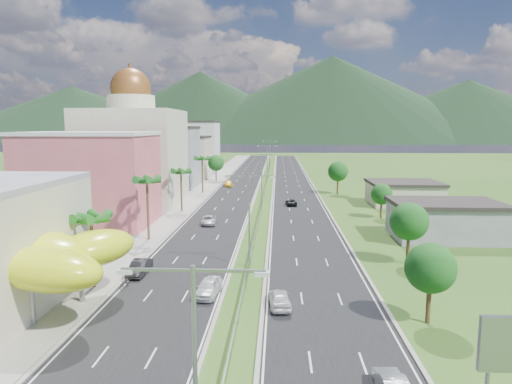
# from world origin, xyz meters

# --- Properties ---
(ground) EXTENTS (500.00, 500.00, 0.00)m
(ground) POSITION_xyz_m (0.00, 0.00, 0.00)
(ground) COLOR #2D5119
(ground) RESTS_ON ground
(road_left) EXTENTS (11.00, 260.00, 0.04)m
(road_left) POSITION_xyz_m (-7.50, 90.00, 0.02)
(road_left) COLOR black
(road_left) RESTS_ON ground
(road_right) EXTENTS (11.00, 260.00, 0.04)m
(road_right) POSITION_xyz_m (7.50, 90.00, 0.02)
(road_right) COLOR black
(road_right) RESTS_ON ground
(sidewalk_left) EXTENTS (7.00, 260.00, 0.12)m
(sidewalk_left) POSITION_xyz_m (-17.00, 90.00, 0.06)
(sidewalk_left) COLOR gray
(sidewalk_left) RESTS_ON ground
(median_guardrail) EXTENTS (0.10, 216.06, 0.76)m
(median_guardrail) POSITION_xyz_m (0.00, 71.99, 0.62)
(median_guardrail) COLOR gray
(median_guardrail) RESTS_ON ground
(streetlight_median_a) EXTENTS (6.04, 0.25, 11.00)m
(streetlight_median_a) POSITION_xyz_m (0.00, -25.00, 6.75)
(streetlight_median_a) COLOR gray
(streetlight_median_a) RESTS_ON ground
(streetlight_median_b) EXTENTS (6.04, 0.25, 11.00)m
(streetlight_median_b) POSITION_xyz_m (0.00, 10.00, 6.75)
(streetlight_median_b) COLOR gray
(streetlight_median_b) RESTS_ON ground
(streetlight_median_c) EXTENTS (6.04, 0.25, 11.00)m
(streetlight_median_c) POSITION_xyz_m (0.00, 50.00, 6.75)
(streetlight_median_c) COLOR gray
(streetlight_median_c) RESTS_ON ground
(streetlight_median_d) EXTENTS (6.04, 0.25, 11.00)m
(streetlight_median_d) POSITION_xyz_m (0.00, 95.00, 6.75)
(streetlight_median_d) COLOR gray
(streetlight_median_d) RESTS_ON ground
(streetlight_median_e) EXTENTS (6.04, 0.25, 11.00)m
(streetlight_median_e) POSITION_xyz_m (0.00, 140.00, 6.75)
(streetlight_median_e) COLOR gray
(streetlight_median_e) RESTS_ON ground
(lime_canopy) EXTENTS (18.00, 15.00, 7.40)m
(lime_canopy) POSITION_xyz_m (-20.00, -4.00, 4.99)
(lime_canopy) COLOR #CCDD15
(lime_canopy) RESTS_ON ground
(pink_shophouse) EXTENTS (20.00, 15.00, 15.00)m
(pink_shophouse) POSITION_xyz_m (-28.00, 32.00, 7.50)
(pink_shophouse) COLOR #C45064
(pink_shophouse) RESTS_ON ground
(domed_building) EXTENTS (20.00, 20.00, 28.70)m
(domed_building) POSITION_xyz_m (-28.00, 55.00, 11.35)
(domed_building) COLOR beige
(domed_building) RESTS_ON ground
(midrise_grey) EXTENTS (16.00, 15.00, 16.00)m
(midrise_grey) POSITION_xyz_m (-27.00, 80.00, 8.00)
(midrise_grey) COLOR gray
(midrise_grey) RESTS_ON ground
(midrise_beige) EXTENTS (16.00, 15.00, 13.00)m
(midrise_beige) POSITION_xyz_m (-27.00, 102.00, 6.50)
(midrise_beige) COLOR #BAB099
(midrise_beige) RESTS_ON ground
(midrise_white) EXTENTS (16.00, 15.00, 18.00)m
(midrise_white) POSITION_xyz_m (-27.00, 125.00, 9.00)
(midrise_white) COLOR silver
(midrise_white) RESTS_ON ground
(shed_near) EXTENTS (15.00, 10.00, 5.00)m
(shed_near) POSITION_xyz_m (28.00, 25.00, 2.50)
(shed_near) COLOR gray
(shed_near) RESTS_ON ground
(shed_far) EXTENTS (14.00, 12.00, 4.40)m
(shed_far) POSITION_xyz_m (30.00, 55.00, 2.20)
(shed_far) COLOR #BAB099
(shed_far) RESTS_ON ground
(palm_tree_b) EXTENTS (3.60, 3.60, 8.10)m
(palm_tree_b) POSITION_xyz_m (-15.50, 2.00, 7.06)
(palm_tree_b) COLOR #47301C
(palm_tree_b) RESTS_ON ground
(palm_tree_c) EXTENTS (3.60, 3.60, 9.60)m
(palm_tree_c) POSITION_xyz_m (-15.50, 22.00, 8.50)
(palm_tree_c) COLOR #47301C
(palm_tree_c) RESTS_ON ground
(palm_tree_d) EXTENTS (3.60, 3.60, 8.60)m
(palm_tree_d) POSITION_xyz_m (-15.50, 45.00, 7.54)
(palm_tree_d) COLOR #47301C
(palm_tree_d) RESTS_ON ground
(palm_tree_e) EXTENTS (3.60, 3.60, 9.40)m
(palm_tree_e) POSITION_xyz_m (-15.50, 70.00, 8.31)
(palm_tree_e) COLOR #47301C
(palm_tree_e) RESTS_ON ground
(leafy_tree_lfar) EXTENTS (4.90, 4.90, 8.05)m
(leafy_tree_lfar) POSITION_xyz_m (-15.50, 95.00, 5.58)
(leafy_tree_lfar) COLOR #47301C
(leafy_tree_lfar) RESTS_ON ground
(leafy_tree_ra) EXTENTS (4.20, 4.20, 6.90)m
(leafy_tree_ra) POSITION_xyz_m (16.00, -5.00, 4.78)
(leafy_tree_ra) COLOR #47301C
(leafy_tree_ra) RESTS_ON ground
(leafy_tree_rb) EXTENTS (4.55, 4.55, 7.47)m
(leafy_tree_rb) POSITION_xyz_m (19.00, 12.00, 5.18)
(leafy_tree_rb) COLOR #47301C
(leafy_tree_rb) RESTS_ON ground
(leafy_tree_rc) EXTENTS (3.85, 3.85, 6.33)m
(leafy_tree_rc) POSITION_xyz_m (22.00, 40.00, 4.37)
(leafy_tree_rc) COLOR #47301C
(leafy_tree_rc) RESTS_ON ground
(leafy_tree_rd) EXTENTS (4.90, 4.90, 8.05)m
(leafy_tree_rd) POSITION_xyz_m (18.00, 70.00, 5.58)
(leafy_tree_rd) COLOR #47301C
(leafy_tree_rd) RESTS_ON ground
(mountain_ridge) EXTENTS (860.00, 140.00, 90.00)m
(mountain_ridge) POSITION_xyz_m (60.00, 450.00, 0.00)
(mountain_ridge) COLOR black
(mountain_ridge) RESTS_ON ground
(car_white_near_left) EXTENTS (2.51, 5.12, 1.68)m
(car_white_near_left) POSITION_xyz_m (-3.42, 0.33, 0.88)
(car_white_near_left) COLOR white
(car_white_near_left) RESTS_ON road_left
(car_dark_left) EXTENTS (1.80, 4.89, 1.60)m
(car_dark_left) POSITION_xyz_m (-12.08, 6.34, 0.84)
(car_dark_left) COLOR black
(car_dark_left) RESTS_ON road_left
(car_silver_mid_left) EXTENTS (2.70, 5.28, 1.43)m
(car_silver_mid_left) POSITION_xyz_m (-8.33, 33.03, 0.75)
(car_silver_mid_left) COLOR #B1B3BA
(car_silver_mid_left) RESTS_ON road_left
(car_yellow_far_left) EXTENTS (2.94, 5.59, 1.54)m
(car_yellow_far_left) POSITION_xyz_m (-10.41, 82.61, 0.81)
(car_yellow_far_left) COLOR yellow
(car_yellow_far_left) RESTS_ON road_left
(car_white_near_right) EXTENTS (2.37, 4.89, 1.61)m
(car_white_near_right) POSITION_xyz_m (3.53, -2.16, 0.85)
(car_white_near_right) COLOR silver
(car_white_near_right) RESTS_ON road_right
(car_dark_far_right) EXTENTS (2.47, 4.73, 1.27)m
(car_dark_far_right) POSITION_xyz_m (6.12, 52.77, 0.68)
(car_dark_far_right) COLOR black
(car_dark_far_right) RESTS_ON road_right
(motorcycle) EXTENTS (0.89, 2.14, 1.32)m
(motorcycle) POSITION_xyz_m (-12.30, 2.04, 0.70)
(motorcycle) COLOR black
(motorcycle) RESTS_ON road_left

